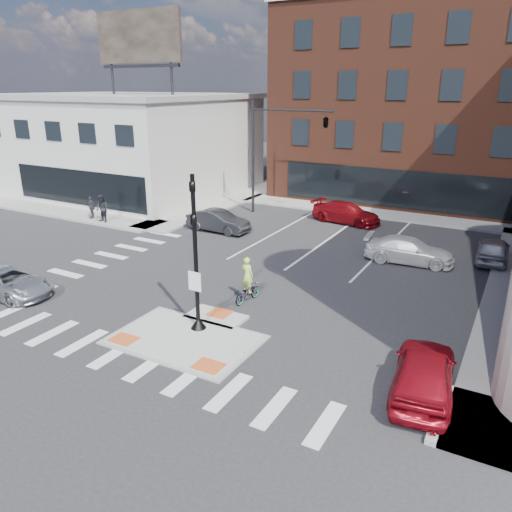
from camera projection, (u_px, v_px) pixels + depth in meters
The scene contains 18 objects.
ground at pixel (193, 335), 19.04m from camera, with size 120.00×120.00×0.00m, color #28282B.
refuge_island at pixel (188, 336), 18.81m from camera, with size 5.40×4.65×0.13m.
sidewalk_nw at pixel (134, 205), 39.34m from camera, with size 23.50×20.50×0.15m.
sidewalk_n at pixel (407, 216), 35.81m from camera, with size 26.00×3.00×0.15m, color gray.
building_nw at pixel (122, 142), 44.26m from camera, with size 20.40×16.40×14.40m.
building_n at pixel (445, 100), 41.54m from camera, with size 24.40×18.40×15.50m.
building_far_left at pixel (411, 119), 62.20m from camera, with size 10.00×12.00×10.00m, color slate.
signal_pole at pixel (196, 274), 18.59m from camera, with size 0.60×0.60×5.98m.
mast_arm_signal at pixel (305, 129), 33.48m from camera, with size 6.10×2.24×8.00m.
silver_suv at pixel (8, 282), 22.43m from camera, with size 2.05×4.44×1.23m, color #AEB2B5.
red_sedan at pixel (424, 372), 15.18m from camera, with size 1.78×4.43×1.51m, color maroon.
white_pickup at pixel (409, 250), 26.57m from camera, with size 1.90×4.67×1.36m, color white.
bg_car_dark at pixel (218, 221), 32.19m from camera, with size 1.47×4.22×1.39m, color #232327.
bg_car_silver at pixel (493, 250), 26.69m from camera, with size 1.58×3.93×1.34m, color silver.
bg_car_red at pixel (346, 213), 34.26m from camera, with size 1.96×4.83×1.40m, color maroon.
cyclist at pixel (247, 287), 21.74m from camera, with size 0.80×1.67×2.06m.
pedestrian_a at pixel (102, 209), 33.71m from camera, with size 0.91×0.71×1.87m, color black.
pedestrian_b at pixel (91, 207), 34.82m from camera, with size 0.91×0.38×1.55m, color #35303B.
Camera 1 is at (10.39, -13.69, 9.06)m, focal length 35.00 mm.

